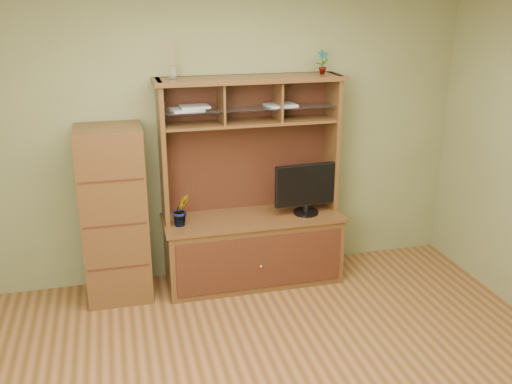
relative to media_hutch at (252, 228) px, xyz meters
name	(u,v)px	position (x,y,z in m)	size (l,w,h in m)	color
room	(293,211)	(-0.18, -1.73, 0.83)	(4.54, 4.04, 2.74)	#593719
media_hutch	(252,228)	(0.00, 0.00, 0.00)	(1.66, 0.61, 1.90)	#412612
monitor	(307,188)	(0.49, -0.08, 0.38)	(0.60, 0.23, 0.47)	black
orchid_plant	(181,210)	(-0.66, -0.08, 0.27)	(0.16, 0.13, 0.29)	#295F20
top_plant	(322,62)	(0.66, 0.08, 1.49)	(0.11, 0.08, 0.22)	#2F6523
reed_diffuser	(172,64)	(-0.66, 0.08, 1.50)	(0.06, 0.06, 0.32)	silver
magazines	(220,107)	(-0.26, 0.08, 1.13)	(1.13, 0.25, 0.04)	#B1B1B6
side_cabinet	(115,215)	(-1.23, 0.00, 0.25)	(0.55, 0.50, 1.54)	#412612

